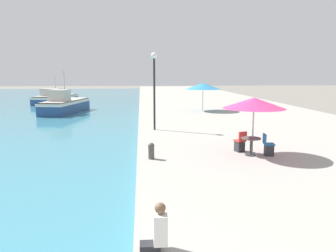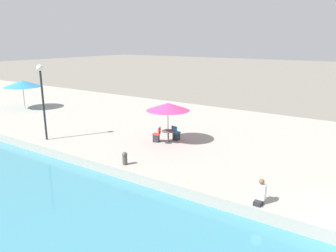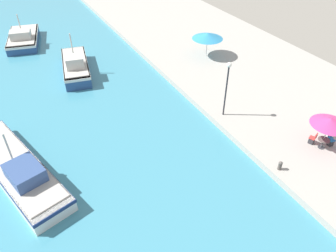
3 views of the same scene
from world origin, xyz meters
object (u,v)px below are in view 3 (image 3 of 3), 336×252
Objects in this scene: cafe_umbrella_white at (208,36)px; mooring_bollard at (280,165)px; fishing_boat_mid at (76,66)px; lamppost at (227,80)px; cafe_chair_left at (330,142)px; cafe_chair_right at (312,140)px; fishing_boat_far at (23,38)px; cafe_table at (323,142)px; cafe_umbrella_pink at (330,122)px; fishing_boat_near at (17,168)px.

cafe_umbrella_white is 17.36m from mooring_bollard.
lamppost is at bearing -46.85° from fishing_boat_mid.
mooring_bollard is (7.84, -20.08, 0.04)m from fishing_boat_mid.
cafe_umbrella_white reaches higher than mooring_bollard.
mooring_bollard is at bearing -81.41° from cafe_chair_left.
cafe_chair_right is (-1.31, -15.57, -1.88)m from cafe_umbrella_white.
mooring_bollard is 0.14× the size of lamppost.
fishing_boat_far is 8.18× the size of cafe_chair_left.
cafe_table reaches higher than mooring_bollard.
cafe_umbrella_pink is 1.95m from cafe_chair_left.
fishing_boat_far is 2.92× the size of cafe_umbrella_pink.
lamppost reaches higher than cafe_chair_right.
cafe_umbrella_white is at bearing 86.27° from cafe_table.
cafe_umbrella_white reaches higher than cafe_chair_left.
fishing_boat_mid reaches higher than cafe_chair_right.
cafe_table is at bearing -90.00° from cafe_chair_left.
mooring_bollard is (-4.12, -0.22, -0.18)m from cafe_table.
lamppost reaches higher than mooring_bollard.
fishing_boat_mid is at bearing 121.81° from lamppost.
lamppost is (-3.71, 6.55, 2.56)m from cafe_table.
cafe_chair_left is at bearing -6.98° from cafe_table.
cafe_table is (-1.06, -16.24, -1.68)m from cafe_umbrella_white.
lamppost is at bearing -19.99° from fishing_boat_near.
cafe_umbrella_pink is 7.56m from lamppost.
fishing_boat_near is at bearing 158.50° from cafe_umbrella_pink.
lamppost reaches higher than cafe_umbrella_pink.
mooring_bollard is (15.05, -7.89, 0.17)m from fishing_boat_near.
fishing_boat_near is 14.16m from fishing_boat_mid.
lamppost is (0.42, 6.77, 2.74)m from mooring_bollard.
cafe_chair_right is at bearing -47.24° from fishing_boat_mid.
cafe_umbrella_white reaches higher than cafe_chair_right.
lamppost is (-3.46, 5.87, 2.77)m from cafe_chair_right.
cafe_chair_right is at bearing -121.50° from cafe_chair_left.
cafe_umbrella_pink is at bearing -47.30° from fishing_boat_mid.
mooring_bollard is at bearing -175.86° from cafe_umbrella_pink.
cafe_umbrella_pink is at bearing -80.52° from cafe_chair_right.
cafe_umbrella_pink is 1.97m from cafe_chair_right.
fishing_boat_near is 3.44× the size of cafe_umbrella_white.
mooring_bollard is at bearing -43.52° from fishing_boat_near.
lamppost is at bearing -50.85° from fishing_boat_far.
lamppost reaches higher than cafe_table.
lamppost reaches higher than cafe_umbrella_white.
fishing_boat_mid reaches higher than fishing_boat_far.
fishing_boat_far reaches higher than cafe_table.
fishing_boat_mid is 11.55× the size of mooring_bollard.
cafe_chair_left is at bearing -91.20° from cafe_umbrella_white.
cafe_umbrella_pink is 2.80× the size of cafe_chair_left.
fishing_boat_mid is at bearing 111.32° from mooring_bollard.
cafe_chair_right is at bearing -94.80° from cafe_umbrella_white.
cafe_table is at bearing -93.73° from cafe_umbrella_white.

